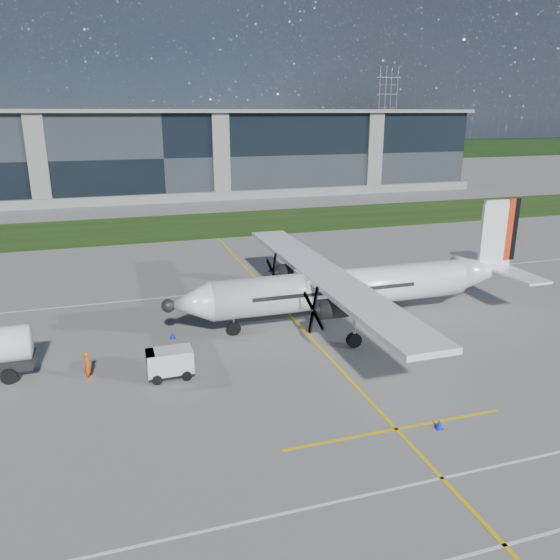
# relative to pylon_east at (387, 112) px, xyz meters

# --- Properties ---
(ground) EXTENTS (400.00, 400.00, 0.00)m
(ground) POSITION_rel_pylon_east_xyz_m (-85.00, -110.00, -15.00)
(ground) COLOR slate
(ground) RESTS_ON ground
(grass_strip) EXTENTS (400.00, 18.00, 0.04)m
(grass_strip) POSITION_rel_pylon_east_xyz_m (-85.00, -102.00, -14.98)
(grass_strip) COLOR #1C360E
(grass_strip) RESTS_ON ground
(terminal_building) EXTENTS (120.00, 20.00, 15.00)m
(terminal_building) POSITION_rel_pylon_east_xyz_m (-85.00, -70.00, -7.50)
(terminal_building) COLOR black
(terminal_building) RESTS_ON ground
(tree_line) EXTENTS (400.00, 6.00, 6.00)m
(tree_line) POSITION_rel_pylon_east_xyz_m (-85.00, -10.00, -12.00)
(tree_line) COLOR black
(tree_line) RESTS_ON ground
(pylon_east) EXTENTS (9.00, 4.60, 30.00)m
(pylon_east) POSITION_rel_pylon_east_xyz_m (0.00, 0.00, 0.00)
(pylon_east) COLOR gray
(pylon_east) RESTS_ON ground
(yellow_taxiway_centerline) EXTENTS (0.20, 70.00, 0.01)m
(yellow_taxiway_centerline) POSITION_rel_pylon_east_xyz_m (-82.00, -140.00, -14.99)
(yellow_taxiway_centerline) COLOR yellow
(yellow_taxiway_centerline) RESTS_ON ground
(turboprop_aircraft) EXTENTS (27.93, 28.97, 8.69)m
(turboprop_aircraft) POSITION_rel_pylon_east_xyz_m (-77.73, -141.79, -10.65)
(turboprop_aircraft) COLOR white
(turboprop_aircraft) RESTS_ON ground
(baggage_tug) EXTENTS (2.87, 1.72, 1.72)m
(baggage_tug) POSITION_rel_pylon_east_xyz_m (-92.08, -146.88, -14.14)
(baggage_tug) COLOR silver
(baggage_tug) RESTS_ON ground
(ground_crew_person) EXTENTS (0.67, 0.86, 1.95)m
(ground_crew_person) POSITION_rel_pylon_east_xyz_m (-96.72, -145.67, -14.02)
(ground_crew_person) COLOR #F25907
(ground_crew_person) RESTS_ON ground
(safety_cone_nose_port) EXTENTS (0.36, 0.36, 0.50)m
(safety_cone_nose_port) POSITION_rel_pylon_east_xyz_m (-90.70, -143.24, -14.75)
(safety_cone_nose_port) COLOR #0B1FC0
(safety_cone_nose_port) RESTS_ON ground
(safety_cone_stbdwing) EXTENTS (0.36, 0.36, 0.50)m
(safety_cone_stbdwing) POSITION_rel_pylon_east_xyz_m (-80.03, -127.20, -14.75)
(safety_cone_stbdwing) COLOR #0B1FC0
(safety_cone_stbdwing) RESTS_ON ground
(safety_cone_portwing) EXTENTS (0.36, 0.36, 0.50)m
(safety_cone_portwing) POSITION_rel_pylon_east_xyz_m (-79.93, -156.57, -14.75)
(safety_cone_portwing) COLOR #0B1FC0
(safety_cone_portwing) RESTS_ON ground
(safety_cone_nose_stbd) EXTENTS (0.36, 0.36, 0.50)m
(safety_cone_nose_stbd) POSITION_rel_pylon_east_xyz_m (-91.26, -141.07, -14.75)
(safety_cone_nose_stbd) COLOR #0B1FC0
(safety_cone_nose_stbd) RESTS_ON ground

